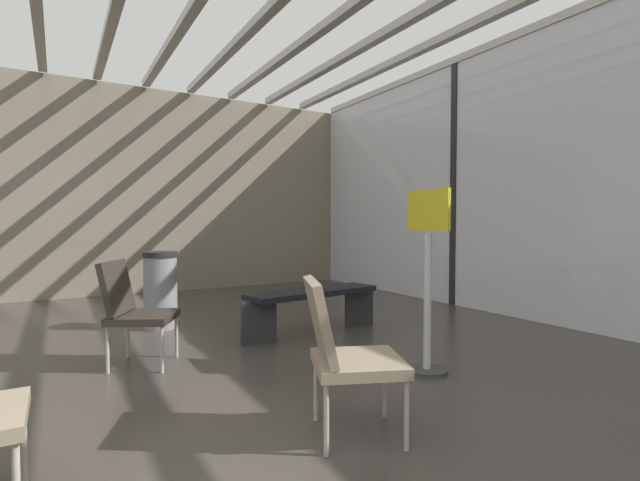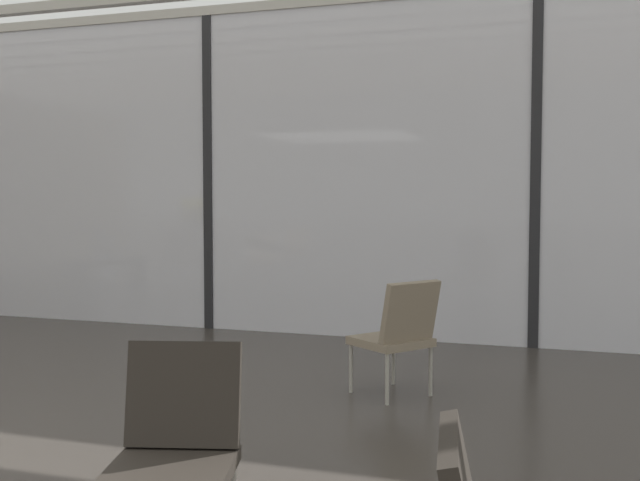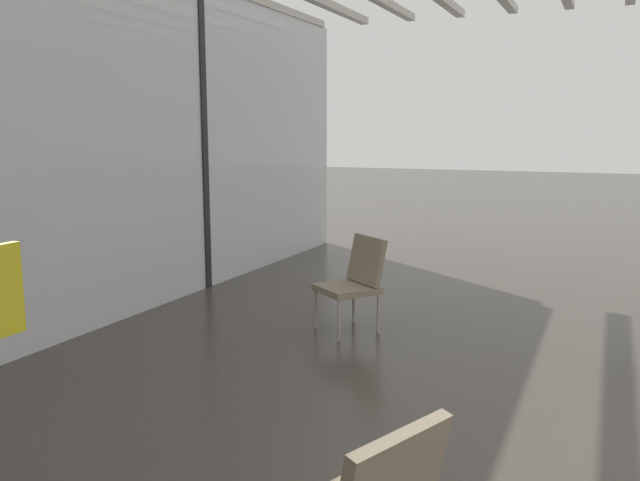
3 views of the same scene
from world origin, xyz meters
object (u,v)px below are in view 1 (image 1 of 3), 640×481
at_px(trash_bin, 161,290).
at_px(info_sign, 428,287).
at_px(lounge_chair_0, 342,347).
at_px(lounge_chair_1, 133,306).
at_px(waiting_bench, 313,299).

xyz_separation_m(trash_bin, info_sign, (2.64, 1.52, 0.25)).
bearing_deg(lounge_chair_0, lounge_chair_1, 45.46).
bearing_deg(info_sign, trash_bin, -149.98).
height_order(trash_bin, info_sign, info_sign).
bearing_deg(lounge_chair_1, lounge_chair_0, -129.26).
height_order(lounge_chair_0, lounge_chair_1, same).
relative_size(lounge_chair_0, trash_bin, 1.01).
bearing_deg(trash_bin, lounge_chair_0, 6.42).
distance_m(trash_bin, info_sign, 3.05).
xyz_separation_m(lounge_chair_1, info_sign, (1.35, 1.99, 0.18)).
distance_m(waiting_bench, info_sign, 1.61).
relative_size(waiting_bench, trash_bin, 1.96).
bearing_deg(info_sign, waiting_bench, -174.34).
xyz_separation_m(lounge_chair_0, waiting_bench, (-2.14, 1.01, -0.13)).
height_order(lounge_chair_1, info_sign, info_sign).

